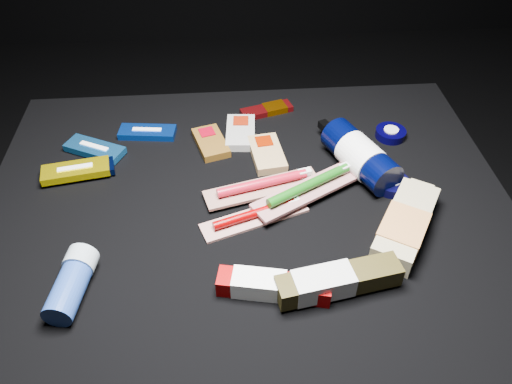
{
  "coord_description": "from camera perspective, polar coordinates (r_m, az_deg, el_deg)",
  "views": [
    {
      "loc": [
        -0.04,
        -0.66,
        1.05
      ],
      "look_at": [
        0.01,
        0.01,
        0.42
      ],
      "focal_mm": 35.0,
      "sensor_mm": 36.0,
      "label": 1
    }
  ],
  "objects": [
    {
      "name": "ground",
      "position": [
        1.23,
        -0.68,
        -14.73
      ],
      "size": [
        3.0,
        3.0,
        0.0
      ],
      "primitive_type": "plane",
      "color": "black",
      "rests_on": "ground"
    },
    {
      "name": "cloth_table",
      "position": [
        1.07,
        -0.77,
        -9.03
      ],
      "size": [
        0.98,
        0.78,
        0.4
      ],
      "primitive_type": "cube",
      "color": "black",
      "rests_on": "ground"
    },
    {
      "name": "luna_bar_0",
      "position": [
        1.1,
        -12.3,
        6.69
      ],
      "size": [
        0.12,
        0.06,
        0.02
      ],
      "rotation": [
        0.0,
        0.0,
        -0.12
      ],
      "color": "#09349E",
      "rests_on": "cloth_table"
    },
    {
      "name": "luna_bar_1",
      "position": [
        1.08,
        -17.95,
        4.7
      ],
      "size": [
        0.13,
        0.1,
        0.02
      ],
      "rotation": [
        0.0,
        0.0,
        -0.47
      ],
      "color": "#1B62A6",
      "rests_on": "cloth_table"
    },
    {
      "name": "luna_bar_2",
      "position": [
        1.03,
        -19.06,
        2.36
      ],
      "size": [
        0.12,
        0.06,
        0.02
      ],
      "rotation": [
        0.0,
        0.0,
        0.19
      ],
      "color": "black",
      "rests_on": "cloth_table"
    },
    {
      "name": "luna_bar_3",
      "position": [
        1.03,
        -19.89,
        2.32
      ],
      "size": [
        0.13,
        0.07,
        0.02
      ],
      "rotation": [
        0.0,
        0.0,
        0.17
      ],
      "color": "#DBC304",
      "rests_on": "cloth_table"
    },
    {
      "name": "clif_bar_0",
      "position": [
        1.05,
        -5.26,
        5.77
      ],
      "size": [
        0.08,
        0.11,
        0.02
      ],
      "rotation": [
        0.0,
        0.0,
        0.28
      ],
      "color": "brown",
      "rests_on": "cloth_table"
    },
    {
      "name": "clif_bar_1",
      "position": [
        1.08,
        -1.76,
        6.97
      ],
      "size": [
        0.07,
        0.12,
        0.02
      ],
      "rotation": [
        0.0,
        0.0,
        -0.08
      ],
      "color": "#A09F99",
      "rests_on": "cloth_table"
    },
    {
      "name": "clif_bar_2",
      "position": [
        1.02,
        1.21,
        4.57
      ],
      "size": [
        0.07,
        0.12,
        0.02
      ],
      "rotation": [
        0.0,
        0.0,
        0.13
      ],
      "color": "tan",
      "rests_on": "cloth_table"
    },
    {
      "name": "power_bar",
      "position": [
        1.15,
        1.53,
        9.41
      ],
      "size": [
        0.12,
        0.07,
        0.01
      ],
      "rotation": [
        0.0,
        0.0,
        0.29
      ],
      "color": "maroon",
      "rests_on": "cloth_table"
    },
    {
      "name": "lotion_bottle",
      "position": [
        0.99,
        11.81,
        4.07
      ],
      "size": [
        0.13,
        0.22,
        0.07
      ],
      "rotation": [
        0.0,
        0.0,
        0.41
      ],
      "color": "black",
      "rests_on": "cloth_table"
    },
    {
      "name": "cream_tin_upper",
      "position": [
        1.11,
        15.12,
        6.5
      ],
      "size": [
        0.06,
        0.06,
        0.02
      ],
      "rotation": [
        0.0,
        0.0,
        0.1
      ],
      "color": "black",
      "rests_on": "cloth_table"
    },
    {
      "name": "cream_tin_lower",
      "position": [
        0.98,
        15.24,
        0.92
      ],
      "size": [
        0.07,
        0.07,
        0.02
      ],
      "rotation": [
        0.0,
        0.0,
        -0.26
      ],
      "color": "black",
      "rests_on": "cloth_table"
    },
    {
      "name": "bodywash_bottle",
      "position": [
        0.89,
        16.65,
        -3.72
      ],
      "size": [
        0.16,
        0.2,
        0.04
      ],
      "rotation": [
        0.0,
        0.0,
        -0.56
      ],
      "color": "tan",
      "rests_on": "cloth_table"
    },
    {
      "name": "deodorant_stick",
      "position": [
        0.82,
        -20.31,
        -9.71
      ],
      "size": [
        0.07,
        0.13,
        0.05
      ],
      "rotation": [
        0.0,
        0.0,
        -0.16
      ],
      "color": "navy",
      "rests_on": "cloth_table"
    },
    {
      "name": "toothbrush_pack_0",
      "position": [
        0.89,
        0.01,
        -2.69
      ],
      "size": [
        0.2,
        0.11,
        0.02
      ],
      "rotation": [
        0.0,
        0.0,
        0.34
      ],
      "color": "silver",
      "rests_on": "cloth_table"
    },
    {
      "name": "toothbrush_pack_1",
      "position": [
        0.93,
        0.92,
        0.75
      ],
      "size": [
        0.23,
        0.11,
        0.02
      ],
      "rotation": [
        0.0,
        0.0,
        0.26
      ],
      "color": "#ADA7A1",
      "rests_on": "cloth_table"
    },
    {
      "name": "toothbrush_pack_2",
      "position": [
        0.93,
        6.22,
        0.56
      ],
      "size": [
        0.23,
        0.16,
        0.03
      ],
      "rotation": [
        0.0,
        0.0,
        0.51
      ],
      "color": "#B8B0AD",
      "rests_on": "cloth_table"
    },
    {
      "name": "toothpaste_carton_red",
      "position": [
        0.78,
        1.44,
        -10.64
      ],
      "size": [
        0.18,
        0.07,
        0.03
      ],
      "rotation": [
        0.0,
        0.0,
        -0.2
      ],
      "color": "#870000",
      "rests_on": "cloth_table"
    },
    {
      "name": "toothpaste_carton_green",
      "position": [
        0.78,
        8.81,
        -10.08
      ],
      "size": [
        0.2,
        0.08,
        0.04
      ],
      "rotation": [
        0.0,
        0.0,
        0.18
      ],
      "color": "#332C0E",
      "rests_on": "cloth_table"
    }
  ]
}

